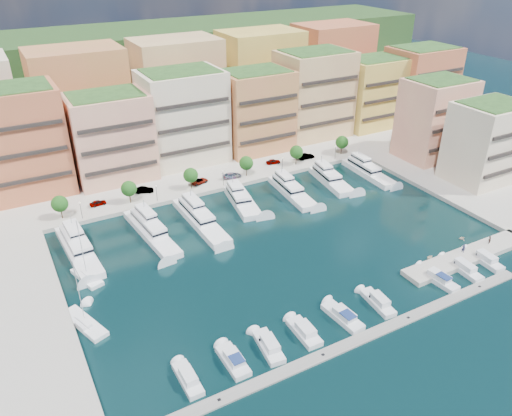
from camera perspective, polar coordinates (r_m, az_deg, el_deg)
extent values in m
plane|color=black|center=(107.17, 3.51, -4.29)|extent=(400.00, 400.00, 0.00)
cube|color=#9E998E|center=(157.13, -8.62, 6.57)|extent=(220.00, 64.00, 2.00)
cube|color=#9E998E|center=(142.38, 27.04, 1.19)|extent=(34.00, 76.00, 2.00)
cube|color=#1D3816|center=(200.48, -13.68, 10.96)|extent=(240.00, 40.00, 58.00)
cube|color=gray|center=(87.01, 12.60, -14.16)|extent=(72.00, 2.20, 0.35)
cube|color=#9E998E|center=(111.78, 22.97, -5.29)|extent=(32.00, 5.00, 2.00)
cube|color=#B3633B|center=(135.00, -25.20, 6.77)|extent=(20.00, 16.00, 26.00)
cube|color=black|center=(127.24, -24.80, 5.62)|extent=(18.40, 0.50, 0.90)
cube|color=#26481D|center=(131.23, -26.43, 12.17)|extent=(17.60, 14.08, 0.80)
cube|color=#EEB084|center=(136.21, -16.23, 7.67)|extent=(20.00, 15.00, 22.00)
cube|color=black|center=(129.11, -15.37, 6.64)|extent=(18.40, 0.50, 0.90)
cube|color=#26481D|center=(132.79, -16.90, 12.25)|extent=(17.60, 13.20, 0.80)
cube|color=beige|center=(143.04, -8.29, 10.14)|extent=(22.00, 16.00, 25.00)
cube|color=black|center=(135.74, -7.00, 9.21)|extent=(20.24, 0.50, 0.90)
cube|color=#26481D|center=(139.56, -8.67, 15.17)|extent=(19.36, 14.08, 0.80)
cube|color=#CF744D|center=(150.34, -0.03, 10.95)|extent=(20.00, 15.00, 23.00)
cube|color=black|center=(143.93, 1.48, 10.13)|extent=(18.40, 0.50, 0.90)
cube|color=#26481D|center=(147.16, -0.03, 15.37)|extent=(17.60, 13.20, 0.80)
cube|color=#E7C27A|center=(162.78, 6.59, 12.70)|extent=(22.00, 16.00, 26.00)
cube|color=black|center=(156.40, 8.34, 11.93)|extent=(20.24, 0.50, 0.90)
cube|color=#26481D|center=(159.67, 6.87, 17.33)|extent=(19.36, 14.08, 0.80)
cube|color=#E5C554|center=(175.11, 13.01, 12.63)|extent=(20.00, 15.00, 22.00)
cube|color=black|center=(169.64, 14.73, 11.92)|extent=(18.40, 0.50, 0.90)
cube|color=#26481D|center=(172.46, 13.43, 16.26)|extent=(17.60, 13.20, 0.80)
cube|color=#B3633B|center=(187.08, 18.22, 13.27)|extent=(22.00, 16.00, 24.00)
cube|color=black|center=(181.74, 20.08, 12.55)|extent=(20.24, 0.50, 0.90)
cube|color=#26481D|center=(184.48, 18.82, 16.97)|extent=(19.36, 14.08, 0.80)
cube|color=#EEB084|center=(153.58, 19.75, 9.46)|extent=(18.00, 14.00, 22.00)
cube|color=black|center=(149.18, 21.76, 8.56)|extent=(16.56, 0.50, 0.90)
cube|color=#26481D|center=(150.55, 20.47, 13.54)|extent=(15.84, 12.32, 0.80)
cube|color=beige|center=(143.41, 24.86, 6.73)|extent=(18.00, 14.00, 20.00)
cube|color=black|center=(139.62, 27.14, 5.66)|extent=(16.56, 0.50, 0.90)
cube|color=#26481D|center=(140.34, 25.73, 10.66)|extent=(15.84, 12.32, 0.80)
cube|color=#CF744D|center=(157.16, -19.37, 11.48)|extent=(26.00, 18.00, 30.00)
cube|color=#E7C27A|center=(164.46, -8.92, 13.44)|extent=(26.00, 18.00, 30.00)
cube|color=#E5C554|center=(176.61, 0.49, 14.81)|extent=(26.00, 18.00, 30.00)
cube|color=#B3633B|center=(192.71, 8.60, 15.68)|extent=(26.00, 18.00, 30.00)
cylinder|color=#473323|center=(122.69, -21.34, -0.47)|extent=(0.24, 0.24, 3.00)
sphere|color=#174A15|center=(121.69, -21.53, 0.45)|extent=(3.80, 3.80, 3.80)
cylinder|color=#473323|center=(124.90, -14.20, 1.23)|extent=(0.24, 0.24, 3.00)
sphere|color=#174A15|center=(123.92, -14.33, 2.15)|extent=(3.80, 3.80, 3.80)
cylinder|color=#473323|center=(129.07, -7.41, 2.83)|extent=(0.24, 0.24, 3.00)
sphere|color=#174A15|center=(128.12, -7.47, 3.74)|extent=(3.80, 3.80, 3.80)
cylinder|color=#473323|center=(135.02, -1.11, 4.28)|extent=(0.24, 0.24, 3.00)
sphere|color=#174A15|center=(134.11, -1.12, 5.16)|extent=(3.80, 3.80, 3.80)
cylinder|color=#473323|center=(142.53, 4.61, 5.55)|extent=(0.24, 0.24, 3.00)
sphere|color=#174A15|center=(141.66, 4.64, 6.39)|extent=(3.80, 3.80, 3.80)
cylinder|color=#473323|center=(151.36, 9.73, 6.63)|extent=(0.24, 0.24, 3.00)
sphere|color=#174A15|center=(150.54, 9.80, 7.42)|extent=(3.80, 3.80, 3.80)
cylinder|color=black|center=(120.79, -19.36, -0.29)|extent=(0.10, 0.10, 4.00)
sphere|color=#FFF2CC|center=(119.87, -19.51, 0.57)|extent=(0.30, 0.30, 0.30)
cylinder|color=black|center=(124.04, -11.29, 1.64)|extent=(0.10, 0.10, 4.00)
sphere|color=#FFF2CC|center=(123.14, -11.38, 2.49)|extent=(0.30, 0.30, 0.30)
cylinder|color=black|center=(129.73, -3.77, 3.41)|extent=(0.10, 0.10, 4.00)
sphere|color=#FFF2CC|center=(128.87, -3.80, 4.23)|extent=(0.30, 0.30, 0.30)
cylinder|color=black|center=(137.55, 3.03, 4.95)|extent=(0.10, 0.10, 4.00)
sphere|color=#FFF2CC|center=(136.74, 3.05, 5.74)|extent=(0.30, 0.30, 0.30)
cylinder|color=black|center=(147.17, 9.05, 6.25)|extent=(0.10, 0.10, 4.00)
sphere|color=#FFF2CC|center=(146.42, 9.11, 6.99)|extent=(0.30, 0.30, 0.30)
cube|color=white|center=(110.22, -19.56, -4.86)|extent=(5.90, 22.41, 2.30)
cube|color=white|center=(111.07, -19.95, -3.42)|extent=(4.51, 12.39, 1.80)
cube|color=black|center=(111.07, -19.95, -3.42)|extent=(4.57, 12.46, 0.55)
cube|color=white|center=(111.81, -20.26, -2.29)|extent=(3.17, 6.80, 1.40)
cylinder|color=#B2B2B7|center=(112.22, -20.53, -1.28)|extent=(0.14, 0.14, 1.80)
cube|color=white|center=(112.31, -11.83, -3.02)|extent=(6.23, 23.23, 2.30)
cube|color=white|center=(113.20, -12.30, -1.60)|extent=(4.55, 12.88, 1.80)
cube|color=black|center=(113.20, -12.30, -1.60)|extent=(4.61, 12.95, 0.55)
cube|color=white|center=(113.98, -12.66, -0.49)|extent=(3.12, 7.08, 1.40)
cylinder|color=#B2B2B7|center=(114.41, -12.96, 0.50)|extent=(0.14, 0.14, 1.80)
cube|color=black|center=(112.54, -11.81, -3.22)|extent=(6.28, 23.29, 0.35)
cube|color=white|center=(115.21, -6.32, -1.67)|extent=(4.90, 23.61, 2.30)
cube|color=white|center=(116.12, -6.84, -0.28)|extent=(3.92, 13.00, 1.80)
cube|color=black|center=(116.12, -6.84, -0.28)|extent=(3.98, 13.06, 0.55)
cube|color=white|center=(116.92, -7.24, 0.79)|extent=(2.83, 7.10, 1.40)
cylinder|color=#B2B2B7|center=(117.37, -7.55, 1.77)|extent=(0.14, 0.14, 1.80)
cube|color=white|center=(122.57, -1.54, 0.48)|extent=(7.43, 17.10, 2.30)
cube|color=white|center=(122.93, -1.91, 1.64)|extent=(5.34, 9.62, 1.80)
cube|color=black|center=(122.93, -1.91, 1.64)|extent=(5.41, 9.69, 0.55)
cube|color=white|center=(123.28, -2.20, 2.55)|extent=(3.62, 5.37, 1.40)
cylinder|color=#B2B2B7|center=(123.39, -2.42, 3.40)|extent=(0.14, 0.14, 1.80)
cube|color=white|center=(127.60, 4.14, 1.61)|extent=(6.07, 19.54, 2.30)
cube|color=white|center=(128.13, 3.71, 2.77)|extent=(4.54, 10.85, 1.80)
cube|color=black|center=(128.13, 3.71, 2.77)|extent=(4.61, 10.91, 0.55)
cube|color=white|center=(128.62, 3.37, 3.68)|extent=(3.16, 5.98, 1.40)
cylinder|color=#B2B2B7|center=(128.84, 3.11, 4.51)|extent=(0.14, 0.14, 1.80)
cube|color=black|center=(127.81, 4.13, 1.44)|extent=(6.12, 19.60, 0.35)
cube|color=white|center=(135.05, 8.57, 2.95)|extent=(7.10, 17.97, 2.30)
cube|color=white|center=(135.44, 8.19, 4.01)|extent=(5.16, 10.06, 1.80)
cube|color=black|center=(135.44, 8.19, 4.01)|extent=(5.23, 10.13, 0.55)
cube|color=white|center=(135.80, 7.89, 4.85)|extent=(3.53, 5.59, 1.40)
cylinder|color=#B2B2B7|center=(135.94, 7.68, 5.62)|extent=(0.14, 0.14, 1.80)
cube|color=white|center=(141.49, 12.71, 3.78)|extent=(5.13, 19.55, 2.30)
cube|color=white|center=(141.98, 12.30, 4.82)|extent=(3.98, 10.80, 1.80)
cube|color=black|center=(141.98, 12.30, 4.82)|extent=(4.04, 10.87, 0.55)
cube|color=white|center=(142.42, 11.96, 5.64)|extent=(2.83, 5.92, 1.40)
cylinder|color=#B2B2B7|center=(142.63, 11.73, 6.39)|extent=(0.14, 0.14, 1.80)
cube|color=silver|center=(78.88, -7.78, -18.93)|extent=(2.44, 7.35, 1.40)
cube|color=silver|center=(77.69, -7.74, -18.46)|extent=(1.89, 3.53, 1.10)
cube|color=black|center=(78.84, -8.15, -17.88)|extent=(1.72, 0.11, 0.55)
cube|color=silver|center=(80.78, -2.65, -17.18)|extent=(2.81, 7.42, 1.40)
cube|color=silver|center=(79.62, -2.54, -16.70)|extent=(2.17, 3.57, 1.10)
cube|color=black|center=(80.74, -3.03, -16.16)|extent=(1.98, 0.11, 0.55)
cube|color=navy|center=(78.58, -2.23, -16.83)|extent=(1.94, 2.23, 0.12)
cube|color=silver|center=(82.90, 1.44, -15.67)|extent=(3.50, 8.07, 1.40)
cube|color=silver|center=(81.75, 1.60, -15.18)|extent=(2.46, 3.96, 1.10)
cube|color=black|center=(82.90, 1.03, -14.65)|extent=(1.89, 0.31, 0.55)
cube|color=silver|center=(85.63, 5.51, -14.07)|extent=(3.00, 7.47, 1.40)
cube|color=silver|center=(84.54, 5.70, -13.56)|extent=(2.28, 3.61, 1.10)
cube|color=black|center=(85.60, 5.12, -13.12)|extent=(2.01, 0.16, 0.55)
cube|color=silver|center=(89.36, 9.84, -12.26)|extent=(3.47, 8.60, 1.40)
cube|color=silver|center=(88.29, 10.08, -11.77)|extent=(2.50, 4.20, 1.10)
cube|color=black|center=(89.42, 9.40, -11.30)|extent=(2.00, 0.27, 0.55)
cube|color=navy|center=(87.28, 10.56, -11.86)|extent=(2.15, 2.67, 0.12)
cube|color=silver|center=(93.59, 13.72, -10.56)|extent=(3.18, 8.16, 1.40)
cube|color=silver|center=(92.57, 13.97, -10.07)|extent=(2.26, 3.98, 1.10)
cube|color=black|center=(93.60, 13.31, -9.68)|extent=(1.77, 0.26, 0.55)
cube|color=silver|center=(102.60, 19.92, -7.71)|extent=(3.17, 9.06, 1.40)
cube|color=silver|center=(101.65, 20.23, -7.24)|extent=(2.26, 4.41, 1.10)
cube|color=black|center=(102.69, 19.48, -6.87)|extent=(1.80, 0.24, 0.55)
cube|color=navy|center=(100.75, 20.76, -7.28)|extent=(1.94, 2.80, 0.12)
cube|color=silver|center=(107.37, 22.49, -6.50)|extent=(3.00, 9.20, 1.40)
cube|color=silver|center=(106.46, 22.80, -6.04)|extent=(2.15, 4.46, 1.10)
cube|color=black|center=(107.46, 22.05, -5.69)|extent=(1.73, 0.22, 0.55)
cube|color=silver|center=(111.82, 24.58, -5.49)|extent=(3.08, 8.59, 1.40)
cube|color=silver|center=(110.96, 24.88, -5.03)|extent=(2.23, 4.18, 1.10)
cube|color=black|center=(111.86, 24.19, -4.74)|extent=(1.80, 0.23, 0.55)
cube|color=white|center=(102.42, -18.73, -7.59)|extent=(4.88, 8.65, 1.20)
cube|color=white|center=(101.24, -18.71, -7.42)|extent=(2.13, 2.42, 0.60)
cylinder|color=#B2B2B7|center=(99.19, -19.37, -4.37)|extent=(0.14, 0.14, 12.00)
cylinder|color=#B2B2B7|center=(100.50, -18.72, -7.22)|extent=(1.12, 3.58, 0.10)
cube|color=white|center=(91.71, -18.97, -12.45)|extent=(6.12, 10.80, 1.20)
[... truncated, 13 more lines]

